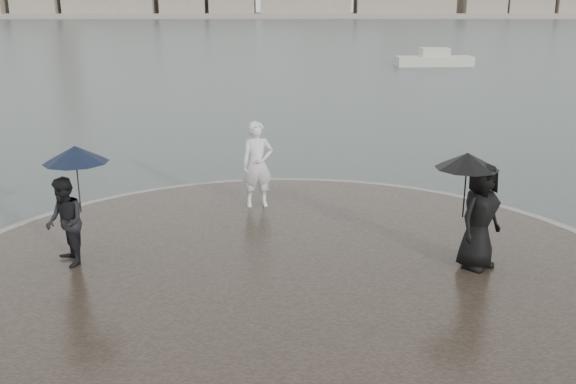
{
  "coord_description": "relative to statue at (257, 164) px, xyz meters",
  "views": [
    {
      "loc": [
        -0.12,
        -5.94,
        4.7
      ],
      "look_at": [
        0.0,
        4.8,
        1.45
      ],
      "focal_mm": 40.0,
      "sensor_mm": 36.0,
      "label": 1
    }
  ],
  "objects": [
    {
      "name": "kerb_ring",
      "position": [
        0.63,
        -3.88,
        -1.13
      ],
      "size": [
        12.5,
        12.5,
        0.32
      ],
      "primitive_type": "cylinder",
      "color": "gray",
      "rests_on": "ground"
    },
    {
      "name": "quay_tip",
      "position": [
        0.63,
        -3.88,
        -1.11
      ],
      "size": [
        11.9,
        11.9,
        0.36
      ],
      "primitive_type": "cylinder",
      "color": "#2D261E",
      "rests_on": "ground"
    },
    {
      "name": "statue",
      "position": [
        0.0,
        0.0,
        0.0
      ],
      "size": [
        0.74,
        0.55,
        1.86
      ],
      "primitive_type": "imported",
      "rotation": [
        0.0,
        0.0,
        0.17
      ],
      "color": "silver",
      "rests_on": "quay_tip"
    },
    {
      "name": "visitor_left",
      "position": [
        -3.02,
        -3.15,
        0.21
      ],
      "size": [
        1.22,
        1.1,
        2.04
      ],
      "color": "black",
      "rests_on": "quay_tip"
    },
    {
      "name": "visitor_right",
      "position": [
        3.72,
        -3.35,
        0.19
      ],
      "size": [
        1.29,
        1.12,
        1.95
      ],
      "color": "black",
      "rests_on": "quay_tip"
    },
    {
      "name": "boats",
      "position": [
        18.35,
        30.56,
        -0.91
      ],
      "size": [
        17.56,
        9.96,
        1.5
      ],
      "color": "#B9B7A7",
      "rests_on": "ground"
    }
  ]
}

